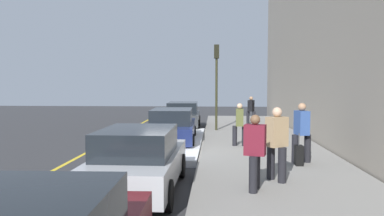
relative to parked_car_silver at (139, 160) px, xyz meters
The scene contains 14 objects.
ground_plane 5.56m from the parked_car_silver, ahead, with size 56.00×56.00×0.00m, color #333335.
sidewalk 6.59m from the parked_car_silver, 32.80° to the right, with size 28.00×4.60×0.15m, color gray.
lane_stripe_centre 6.29m from the parked_car_silver, 28.19° to the left, with size 28.00×0.14×0.01m, color gold.
snow_bank_curb 6.83m from the parked_car_silver, ahead, with size 8.32×0.56×0.22m, color white.
parked_car_silver is the anchor object (origin of this frame).
parked_car_navy 6.80m from the parked_car_silver, ahead, with size 4.54×2.01×1.51m.
parked_car_charcoal 12.43m from the parked_car_silver, ahead, with size 4.43×1.98×1.51m.
pedestrian_olive_coat 6.45m from the parked_car_silver, 24.95° to the right, with size 0.46×0.54×1.65m.
pedestrian_black_coat 14.20m from the parked_car_silver, 15.90° to the right, with size 0.52×0.51×1.65m.
pedestrian_blue_coat 5.26m from the parked_car_silver, 56.94° to the right, with size 0.54×0.59×1.81m.
pedestrian_burgundy_coat 2.70m from the parked_car_silver, 95.42° to the right, with size 0.55×0.52×1.71m.
pedestrian_tan_coat 3.37m from the parked_car_silver, 79.18° to the right, with size 0.53×0.58×1.82m.
traffic_light_pole 11.19m from the parked_car_silver, ahead, with size 0.35×0.26×4.39m.
rolling_suitcase 4.92m from the parked_car_silver, 59.72° to the right, with size 0.34×0.22×0.95m.
Camera 1 is at (-14.08, -1.54, 2.53)m, focal length 35.05 mm.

